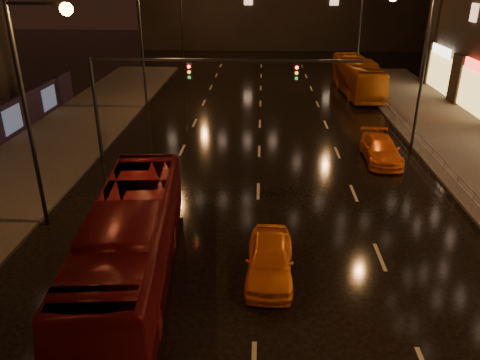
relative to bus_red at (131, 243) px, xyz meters
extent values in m
plane|color=black|center=(4.54, 12.02, -1.62)|extent=(140.00, 140.00, 0.00)
cylinder|color=black|center=(-5.06, 12.02, 1.48)|extent=(0.22, 0.22, 6.20)
cube|color=black|center=(2.54, 12.02, 4.48)|extent=(15.20, 0.14, 0.14)
cube|color=black|center=(0.54, 12.02, 3.83)|extent=(0.32, 0.18, 0.95)
cube|color=black|center=(6.54, 12.02, 3.83)|extent=(0.32, 0.18, 0.95)
sphere|color=#FF1E19|center=(0.54, 11.90, 4.13)|extent=(0.18, 0.18, 0.18)
cylinder|color=#99999E|center=(14.74, 36.02, -0.97)|extent=(0.04, 0.04, 1.00)
cube|color=#99999E|center=(14.74, 10.02, -0.52)|extent=(0.05, 56.00, 0.05)
cube|color=#99999E|center=(14.74, 10.02, -0.92)|extent=(0.05, 56.00, 0.05)
imported|color=#5B0D10|center=(0.00, 0.00, 0.00)|extent=(3.74, 11.84, 3.24)
imported|color=#A65210|center=(13.54, 30.11, -0.02)|extent=(3.23, 11.63, 3.21)
imported|color=orange|center=(5.04, 0.55, -0.89)|extent=(1.88, 4.37, 1.47)
imported|color=orange|center=(11.93, 12.79, -0.91)|extent=(2.06, 4.91, 1.42)
camera|label=1|loc=(4.61, -14.26, 8.95)|focal=35.00mm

